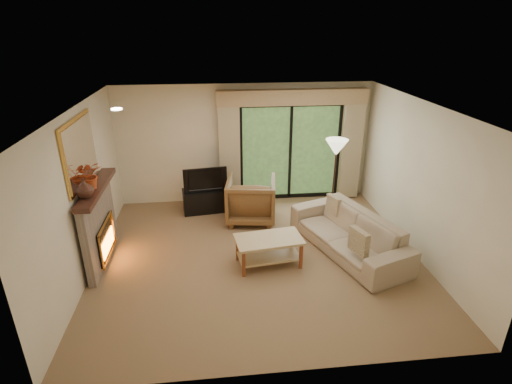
{
  "coord_description": "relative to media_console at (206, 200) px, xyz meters",
  "views": [
    {
      "loc": [
        -0.69,
        -5.9,
        3.79
      ],
      "look_at": [
        0.0,
        0.3,
        1.1
      ],
      "focal_mm": 28.0,
      "sensor_mm": 36.0,
      "label": 1
    }
  ],
  "objects": [
    {
      "name": "sofa",
      "position": [
        2.5,
        -1.91,
        0.11
      ],
      "size": [
        1.69,
        2.58,
        0.7
      ],
      "primitive_type": "imported",
      "rotation": [
        0.0,
        0.0,
        -1.23
      ],
      "color": "gray",
      "rests_on": "floor"
    },
    {
      "name": "pillow_near",
      "position": [
        2.42,
        -2.6,
        0.35
      ],
      "size": [
        0.23,
        0.41,
        0.4
      ],
      "primitive_type": "cube",
      "rotation": [
        0.0,
        0.0,
        0.34
      ],
      "color": "brown",
      "rests_on": "sofa"
    },
    {
      "name": "ceiling",
      "position": [
        0.9,
        -1.95,
        2.36
      ],
      "size": [
        5.5,
        5.5,
        0.0
      ],
      "primitive_type": "plane",
      "rotation": [
        3.14,
        0.0,
        0.0
      ],
      "color": "white",
      "rests_on": "ground"
    },
    {
      "name": "vase",
      "position": [
        -1.71,
        -2.18,
        1.27
      ],
      "size": [
        0.33,
        0.33,
        0.29
      ],
      "primitive_type": "imported",
      "rotation": [
        0.0,
        0.0,
        -0.26
      ],
      "color": "#3D2119",
      "rests_on": "fireplace"
    },
    {
      "name": "armchair",
      "position": [
        0.92,
        -0.52,
        0.21
      ],
      "size": [
        1.1,
        1.12,
        0.9
      ],
      "primitive_type": "imported",
      "rotation": [
        0.0,
        0.0,
        3.0
      ],
      "color": "brown",
      "rests_on": "floor"
    },
    {
      "name": "branches",
      "position": [
        -1.71,
        -1.86,
        1.36
      ],
      "size": [
        0.48,
        0.44,
        0.46
      ],
      "primitive_type": "imported",
      "rotation": [
        0.0,
        0.0,
        0.21
      ],
      "color": "#B0421C",
      "rests_on": "fireplace"
    },
    {
      "name": "floor_lamp",
      "position": [
        2.6,
        -0.56,
        0.59
      ],
      "size": [
        0.52,
        0.52,
        1.66
      ],
      "primitive_type": null,
      "rotation": [
        0.0,
        0.0,
        0.17
      ],
      "color": "#FFF9CD",
      "rests_on": "floor"
    },
    {
      "name": "curtain_right",
      "position": [
        3.25,
        0.39,
        0.96
      ],
      "size": [
        0.45,
        0.18,
        2.35
      ],
      "primitive_type": "cube",
      "color": "tan",
      "rests_on": "floor"
    },
    {
      "name": "wall_right",
      "position": [
        3.65,
        -1.95,
        1.06
      ],
      "size": [
        0.0,
        5.0,
        5.0
      ],
      "primitive_type": "plane",
      "rotation": [
        1.57,
        0.0,
        -1.57
      ],
      "color": "beige",
      "rests_on": "ground"
    },
    {
      "name": "tv",
      "position": [
        -0.0,
        -0.0,
        0.5
      ],
      "size": [
        0.92,
        0.23,
        0.52
      ],
      "primitive_type": "imported",
      "rotation": [
        0.0,
        0.0,
        0.13
      ],
      "color": "black",
      "rests_on": "media_console"
    },
    {
      "name": "pillow_far",
      "position": [
        2.42,
        -1.22,
        0.34
      ],
      "size": [
        0.2,
        0.36,
        0.35
      ],
      "primitive_type": "cube",
      "rotation": [
        0.0,
        0.0,
        0.34
      ],
      "color": "brown",
      "rests_on": "sofa"
    },
    {
      "name": "floor",
      "position": [
        0.9,
        -1.95,
        -0.24
      ],
      "size": [
        5.5,
        5.5,
        0.0
      ],
      "primitive_type": "plane",
      "color": "olive",
      "rests_on": "ground"
    },
    {
      "name": "fireplace",
      "position": [
        -1.73,
        -1.75,
        0.44
      ],
      "size": [
        0.24,
        1.7,
        1.37
      ],
      "primitive_type": null,
      "color": "slate",
      "rests_on": "floor"
    },
    {
      "name": "wall_front",
      "position": [
        0.9,
        -4.45,
        1.06
      ],
      "size": [
        5.0,
        0.0,
        5.0
      ],
      "primitive_type": "plane",
      "rotation": [
        -1.57,
        0.0,
        0.0
      ],
      "color": "beige",
      "rests_on": "ground"
    },
    {
      "name": "wall_left",
      "position": [
        -1.85,
        -1.95,
        1.06
      ],
      "size": [
        0.0,
        5.0,
        5.0
      ],
      "primitive_type": "plane",
      "rotation": [
        1.57,
        0.0,
        1.57
      ],
      "color": "beige",
      "rests_on": "ground"
    },
    {
      "name": "wall_back",
      "position": [
        0.9,
        0.55,
        1.06
      ],
      "size": [
        5.0,
        0.0,
        5.0
      ],
      "primitive_type": "plane",
      "rotation": [
        1.57,
        0.0,
        0.0
      ],
      "color": "beige",
      "rests_on": "ground"
    },
    {
      "name": "cornice",
      "position": [
        1.9,
        0.41,
        2.08
      ],
      "size": [
        3.2,
        0.24,
        0.32
      ],
      "primitive_type": "cube",
      "color": "tan",
      "rests_on": "wall_back"
    },
    {
      "name": "sliding_door",
      "position": [
        1.9,
        0.5,
        0.86
      ],
      "size": [
        2.26,
        0.1,
        2.16
      ],
      "primitive_type": null,
      "color": "black",
      "rests_on": "floor"
    },
    {
      "name": "curtain_left",
      "position": [
        0.55,
        0.39,
        0.96
      ],
      "size": [
        0.45,
        0.18,
        2.35
      ],
      "primitive_type": "cube",
      "color": "tan",
      "rests_on": "floor"
    },
    {
      "name": "media_console",
      "position": [
        0.0,
        0.0,
        0.0
      ],
      "size": [
        1.01,
        0.56,
        0.48
      ],
      "primitive_type": "cube",
      "rotation": [
        0.0,
        0.0,
        0.13
      ],
      "color": "black",
      "rests_on": "floor"
    },
    {
      "name": "coffee_table",
      "position": [
        1.05,
        -2.19,
        0.0
      ],
      "size": [
        1.16,
        0.74,
        0.49
      ],
      "primitive_type": null,
      "rotation": [
        0.0,
        0.0,
        0.13
      ],
      "color": "tan",
      "rests_on": "floor"
    },
    {
      "name": "mirror",
      "position": [
        -1.82,
        -1.75,
        1.71
      ],
      "size": [
        0.07,
        1.45,
        1.02
      ],
      "primitive_type": null,
      "color": "gold",
      "rests_on": "wall_left"
    }
  ]
}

